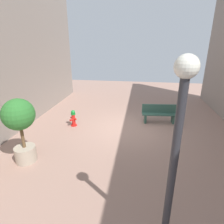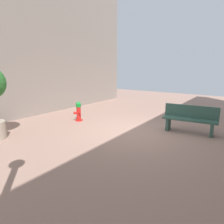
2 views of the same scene
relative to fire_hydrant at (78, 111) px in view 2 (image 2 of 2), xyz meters
name	(u,v)px [view 2 (image 2 of 2)]	position (x,y,z in m)	size (l,w,h in m)	color
ground_plane	(137,132)	(-2.74, -0.11, -0.41)	(23.40, 23.40, 0.00)	#9E7A6B
fire_hydrant	(78,111)	(0.00, 0.00, 0.00)	(0.39, 0.37, 0.83)	red
bench_near	(190,119)	(-4.29, -1.11, 0.09)	(1.83, 0.60, 0.95)	#33594C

